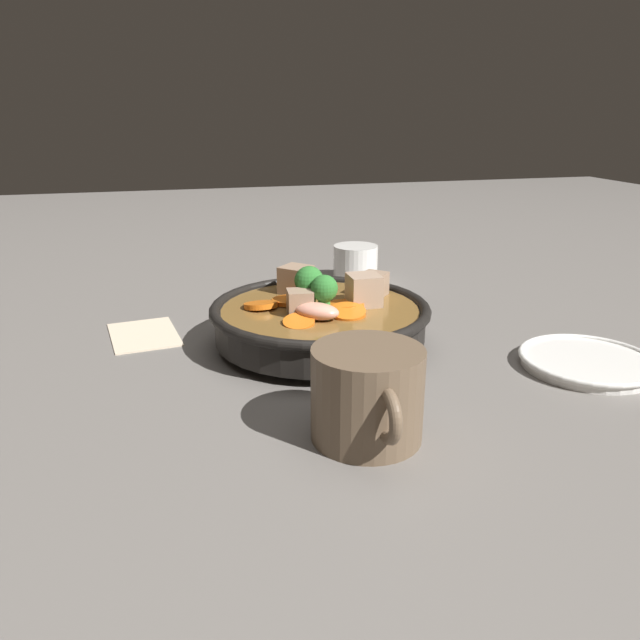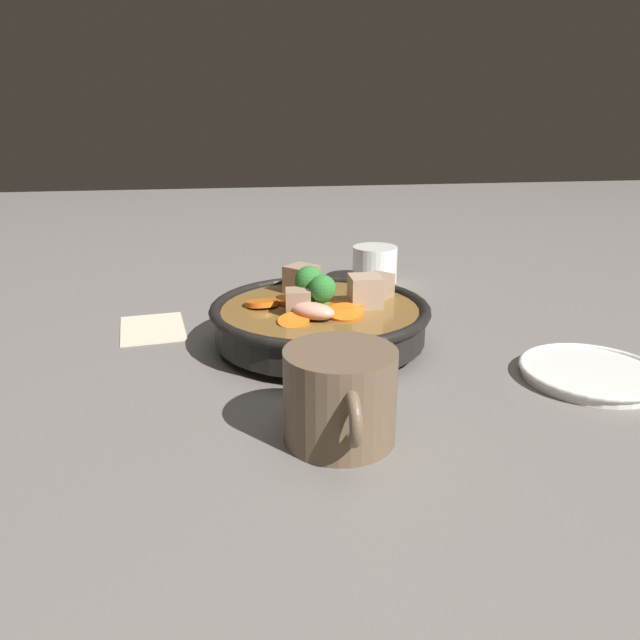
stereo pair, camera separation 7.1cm
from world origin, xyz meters
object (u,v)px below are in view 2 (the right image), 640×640
object	(u,v)px
tea_cup	(375,264)
dark_mug	(340,396)
side_saucer	(591,373)
stirfry_bowl	(320,318)

from	to	relation	value
tea_cup	dark_mug	world-z (taller)	dark_mug
side_saucer	stirfry_bowl	bearing A→B (deg)	-117.77
stirfry_bowl	side_saucer	distance (m)	0.29
side_saucer	dark_mug	bearing A→B (deg)	-73.78
stirfry_bowl	tea_cup	size ratio (longest dim) A/B	3.60
stirfry_bowl	tea_cup	distance (m)	0.29
tea_cup	dark_mug	distance (m)	0.50
tea_cup	dark_mug	xyz separation A→B (m)	(0.48, -0.15, 0.01)
side_saucer	dark_mug	size ratio (longest dim) A/B	1.23
tea_cup	dark_mug	bearing A→B (deg)	-16.83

